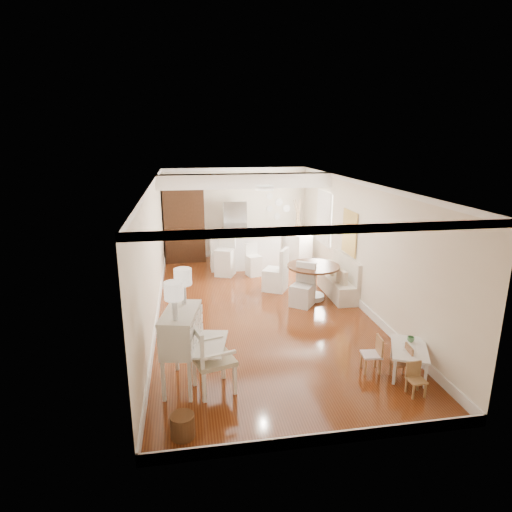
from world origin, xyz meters
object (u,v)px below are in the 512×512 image
object	(u,v)px
dining_table	(313,282)
bar_stool_right	(254,260)
secretary_bureau	(182,349)
kids_chair_a	(401,362)
wicker_basket	(183,426)
slip_chair_near	(302,285)
kids_chair_b	(371,354)
fridge	(246,230)
kids_chair_c	(416,380)
sideboard	(297,249)
bar_stool_left	(225,254)
pantry_cabinet	(184,224)
kids_table	(408,360)
gustavian_armchair	(214,358)
slip_chair_far	(275,269)
breakfast_counter	(245,251)

from	to	relation	value
dining_table	bar_stool_right	size ratio (longest dim) A/B	1.35
secretary_bureau	kids_chair_a	world-z (taller)	secretary_bureau
wicker_basket	slip_chair_near	world-z (taller)	slip_chair_near
kids_chair_b	fridge	distance (m)	7.17
dining_table	secretary_bureau	bearing A→B (deg)	-133.50
kids_chair_c	sideboard	bearing A→B (deg)	87.45
bar_stool_left	pantry_cabinet	distance (m)	2.06
kids_table	secretary_bureau	bearing A→B (deg)	176.08
gustavian_armchair	pantry_cabinet	bearing A→B (deg)	-13.01
wicker_basket	slip_chair_far	distance (m)	5.65
fridge	slip_chair_near	bearing A→B (deg)	-80.66
secretary_bureau	kids_chair_b	distance (m)	3.04
gustavian_armchair	kids_chair_b	bearing A→B (deg)	-103.26
slip_chair_far	bar_stool_left	xyz separation A→B (m)	(-1.12, 1.40, 0.06)
slip_chair_far	bar_stool_left	bearing A→B (deg)	-111.21
slip_chair_near	kids_chair_a	bearing A→B (deg)	-40.69
breakfast_counter	kids_chair_a	bearing A→B (deg)	-75.80
gustavian_armchair	slip_chair_near	xyz separation A→B (m)	(2.22, 3.06, -0.05)
bar_stool_right	kids_chair_b	bearing A→B (deg)	-96.02
kids_chair_c	dining_table	size ratio (longest dim) A/B	0.41
kids_chair_a	dining_table	xyz separation A→B (m)	(-0.37, 3.57, 0.13)
slip_chair_near	bar_stool_left	world-z (taller)	bar_stool_left
dining_table	slip_chair_near	bearing A→B (deg)	-134.92
breakfast_counter	sideboard	distance (m)	1.58
pantry_cabinet	bar_stool_left	bearing A→B (deg)	-57.45
dining_table	pantry_cabinet	distance (m)	4.86
kids_chair_c	kids_chair_b	bearing A→B (deg)	114.22
kids_chair_a	slip_chair_near	world-z (taller)	slip_chair_near
secretary_bureau	sideboard	bearing A→B (deg)	72.32
fridge	sideboard	xyz separation A→B (m)	(1.38, -0.98, -0.42)
breakfast_counter	gustavian_armchair	bearing A→B (deg)	-102.29
gustavian_armchair	kids_chair_c	xyz separation A→B (m)	(2.94, -0.63, -0.28)
kids_table	bar_stool_left	distance (m)	6.10
secretary_bureau	slip_chair_near	distance (m)	3.91
kids_table	dining_table	size ratio (longest dim) A/B	0.74
wicker_basket	kids_table	bearing A→B (deg)	14.91
kids_chair_b	gustavian_armchair	bearing A→B (deg)	-80.92
kids_chair_a	dining_table	world-z (taller)	dining_table
wicker_basket	secretary_bureau	bearing A→B (deg)	89.44
gustavian_armchair	breakfast_counter	distance (m)	6.28
breakfast_counter	pantry_cabinet	size ratio (longest dim) A/B	0.89
slip_chair_far	bar_stool_right	xyz separation A→B (m)	(-0.34, 1.24, -0.09)
dining_table	slip_chair_near	world-z (taller)	slip_chair_near
gustavian_armchair	sideboard	distance (m)	6.87
secretary_bureau	fridge	bearing A→B (deg)	85.74
kids_table	sideboard	distance (m)	6.25
bar_stool_right	pantry_cabinet	size ratio (longest dim) A/B	0.39
slip_chair_near	wicker_basket	bearing A→B (deg)	-86.82
bar_stool_left	sideboard	size ratio (longest dim) A/B	1.18
pantry_cabinet	gustavian_armchair	bearing A→B (deg)	-87.12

